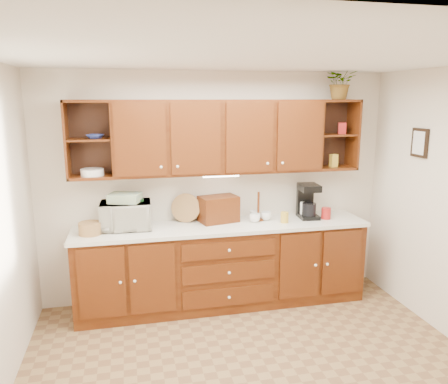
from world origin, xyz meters
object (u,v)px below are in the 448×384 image
bread_box (218,209)px  coffee_maker (308,201)px  potted_plant (341,82)px  microwave (126,215)px

bread_box → coffee_maker: coffee_maker is taller
potted_plant → microwave: bearing=-179.1°
bread_box → coffee_maker: bearing=-15.7°
bread_box → potted_plant: (1.41, -0.01, 1.40)m
coffee_maker → bread_box: bearing=-178.0°
bread_box → potted_plant: bearing=-13.4°
microwave → coffee_maker: 2.07m
potted_plant → bread_box: bearing=179.6°
microwave → potted_plant: potted_plant is taller
bread_box → coffee_maker: (1.05, -0.05, 0.04)m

